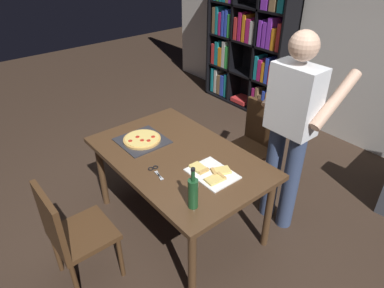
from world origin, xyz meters
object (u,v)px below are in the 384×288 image
(dining_table, at_px, (178,163))
(chair_far_side, at_px, (254,141))
(wine_bottle, at_px, (193,193))
(bookshelf, at_px, (249,43))
(kitchen_scissors, at_px, (155,171))
(chair_near_camera, at_px, (70,231))
(person_serving_pizza, at_px, (291,125))
(pepperoni_pizza_on_tray, at_px, (142,140))

(dining_table, height_order, chair_far_side, chair_far_side)
(chair_far_side, relative_size, wine_bottle, 2.85)
(chair_far_side, distance_m, bookshelf, 2.04)
(dining_table, bearing_deg, kitchen_scissors, -76.80)
(bookshelf, height_order, kitchen_scissors, bookshelf)
(bookshelf, bearing_deg, dining_table, -59.24)
(bookshelf, xyz_separation_m, kitchen_scissors, (1.47, -2.64, -0.20))
(dining_table, distance_m, kitchen_scissors, 0.29)
(bookshelf, relative_size, wine_bottle, 6.17)
(chair_near_camera, height_order, person_serving_pizza, person_serving_pizza)
(chair_far_side, xyz_separation_m, kitchen_scissors, (0.06, -1.24, 0.24))
(pepperoni_pizza_on_tray, bearing_deg, bookshelf, 112.66)
(chair_near_camera, distance_m, chair_far_side, 1.94)
(dining_table, xyz_separation_m, chair_near_camera, (-0.00, -0.97, -0.16))
(chair_near_camera, distance_m, wine_bottle, 0.94)
(bookshelf, relative_size, pepperoni_pizza_on_tray, 5.01)
(chair_far_side, height_order, bookshelf, bookshelf)
(dining_table, relative_size, chair_far_side, 1.68)
(bookshelf, bearing_deg, chair_near_camera, -67.11)
(person_serving_pizza, xyz_separation_m, pepperoni_pizza_on_tray, (-0.91, -0.86, -0.23))
(chair_far_side, bearing_deg, dining_table, -90.00)
(bookshelf, height_order, pepperoni_pizza_on_tray, bookshelf)
(wine_bottle, bearing_deg, pepperoni_pizza_on_tray, 168.54)
(dining_table, relative_size, person_serving_pizza, 0.86)
(chair_far_side, distance_m, pepperoni_pizza_on_tray, 1.17)
(chair_near_camera, relative_size, bookshelf, 0.46)
(dining_table, relative_size, kitchen_scissors, 7.66)
(person_serving_pizza, xyz_separation_m, wine_bottle, (0.02, -1.05, -0.13))
(chair_near_camera, distance_m, person_serving_pizza, 1.87)
(dining_table, bearing_deg, person_serving_pizza, 54.82)
(pepperoni_pizza_on_tray, xyz_separation_m, kitchen_scissors, (0.44, -0.16, -0.01))
(chair_near_camera, bearing_deg, dining_table, 90.00)
(pepperoni_pizza_on_tray, relative_size, kitchen_scissors, 1.97)
(person_serving_pizza, bearing_deg, chair_far_side, 157.43)
(chair_far_side, xyz_separation_m, person_serving_pizza, (0.53, -0.22, 0.49))
(chair_near_camera, height_order, kitchen_scissors, chair_near_camera)
(dining_table, distance_m, chair_near_camera, 0.99)
(wine_bottle, bearing_deg, chair_far_side, 113.57)
(bookshelf, distance_m, pepperoni_pizza_on_tray, 2.69)
(pepperoni_pizza_on_tray, bearing_deg, kitchen_scissors, -20.16)
(bookshelf, distance_m, wine_bottle, 3.32)
(kitchen_scissors, bearing_deg, bookshelf, 119.17)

